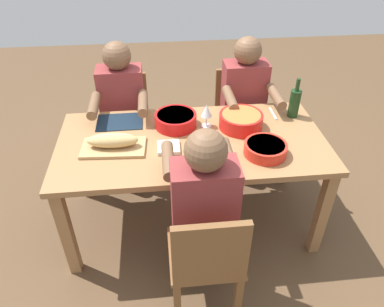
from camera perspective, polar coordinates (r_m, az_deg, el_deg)
name	(u,v)px	position (r m, az deg, el deg)	size (l,w,h in m)	color
ground_plane	(192,219)	(2.89, 0.00, -10.12)	(8.00, 8.00, 0.00)	brown
dining_table	(192,151)	(2.45, 0.00, 0.43)	(1.76, 0.87, 0.74)	#9E7044
chair_near_left	(238,113)	(3.25, 7.15, 6.31)	(0.40, 0.40, 0.85)	brown
diner_near_left	(245,101)	(2.99, 8.18, 8.12)	(0.41, 0.53, 1.20)	#2D2D38
chair_near_right	(126,119)	(3.18, -10.18, 5.35)	(0.40, 0.40, 0.85)	brown
diner_near_right	(123,107)	(2.92, -10.76, 7.12)	(0.41, 0.53, 1.20)	#2D2D38
chair_far_center	(207,259)	(2.03, 2.33, -16.09)	(0.40, 0.40, 0.85)	brown
diner_far_center	(203,206)	(1.99, 1.74, -8.13)	(0.41, 0.53, 1.20)	#2D2D38
serving_bowl_fruit	(241,120)	(2.53, 7.62, 5.21)	(0.30, 0.30, 0.10)	red
serving_bowl_salad	(176,119)	(2.53, -2.56, 5.34)	(0.29, 0.29, 0.09)	red
serving_bowl_greens	(265,148)	(2.30, 11.35, 0.81)	(0.26, 0.26, 0.07)	red
cutting_board	(114,148)	(2.37, -12.10, 0.92)	(0.40, 0.22, 0.02)	tan
bread_loaf	(112,140)	(2.34, -12.27, 2.02)	(0.32, 0.11, 0.09)	tan
wine_bottle	(295,103)	(2.71, 15.66, 7.64)	(0.08, 0.08, 0.29)	#193819
beer_bottle	(194,162)	(2.03, 0.27, -1.31)	(0.06, 0.06, 0.22)	brown
wine_glass	(207,112)	(2.49, 2.28, 6.53)	(0.08, 0.08, 0.17)	silver
fork_near_left	(273,113)	(2.75, 12.48, 6.10)	(0.02, 0.17, 0.01)	silver
placemat_near_right	(120,122)	(2.64, -11.17, 4.85)	(0.32, 0.23, 0.01)	#142333
cup_far_center	(196,154)	(2.20, 0.68, -0.02)	(0.08, 0.08, 0.09)	red
fork_far_center	(173,167)	(2.17, -2.92, -2.03)	(0.02, 0.17, 0.01)	silver
napkin_stack	(169,147)	(2.32, -3.66, 0.95)	(0.14, 0.14, 0.02)	white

